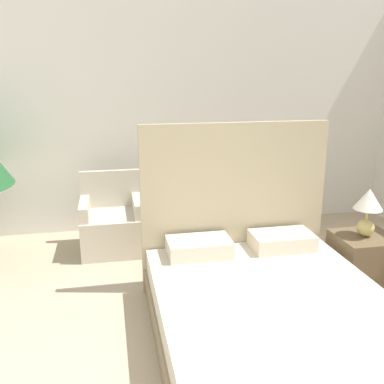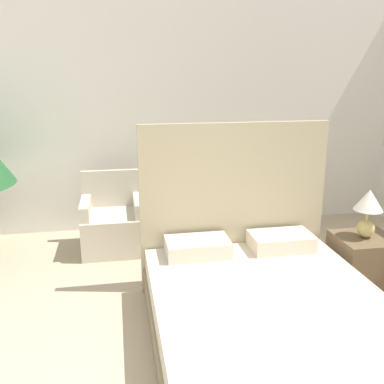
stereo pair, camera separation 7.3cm
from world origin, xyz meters
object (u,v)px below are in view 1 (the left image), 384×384
(table_lamp, at_px, (368,206))
(armchair_near_window_right, at_px, (203,221))
(bed, at_px, (270,310))
(armchair_near_window_left, at_px, (112,227))
(nightstand, at_px, (363,261))

(table_lamp, bearing_deg, armchair_near_window_right, 132.80)
(bed, bearing_deg, armchair_near_window_left, 119.00)
(bed, xyz_separation_m, armchair_near_window_right, (-0.06, 1.97, -0.00))
(armchair_near_window_right, distance_m, nightstand, 1.79)
(armchair_near_window_right, bearing_deg, nightstand, -46.17)
(nightstand, distance_m, table_lamp, 0.53)
(nightstand, relative_size, table_lamp, 1.16)
(armchair_near_window_right, height_order, table_lamp, table_lamp)
(bed, distance_m, nightstand, 1.33)
(bed, xyz_separation_m, nightstand, (1.16, 0.66, -0.02))
(bed, bearing_deg, table_lamp, 29.91)
(armchair_near_window_right, relative_size, table_lamp, 1.92)
(bed, distance_m, table_lamp, 1.42)
(armchair_near_window_left, height_order, nightstand, armchair_near_window_left)
(bed, relative_size, armchair_near_window_right, 2.52)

